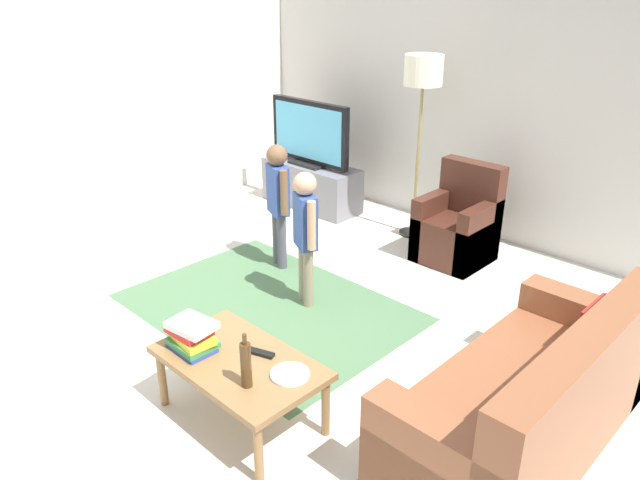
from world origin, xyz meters
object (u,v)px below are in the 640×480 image
object	(u,v)px
tv_stand	(311,186)
bottle	(246,364)
book_stack	(191,336)
tv	(310,134)
child_near_tv	(278,195)
plate	(290,374)
couch	(535,405)
armchair	(459,228)
floor_lamp	(423,81)
coffee_table	(239,366)
child_center	(305,227)
tv_remote	(260,353)

from	to	relation	value
tv_stand	bottle	bearing A→B (deg)	-50.13
book_stack	bottle	size ratio (longest dim) A/B	0.93
tv	bottle	bearing A→B (deg)	-49.93
child_near_tv	plate	bearing A→B (deg)	-40.72
bottle	plate	distance (m)	0.27
child_near_tv	book_stack	xyz separation A→B (m)	(1.11, -1.69, -0.17)
tv	plate	bearing A→B (deg)	-46.62
couch	plate	distance (m)	1.35
armchair	floor_lamp	distance (m)	1.41
couch	armchair	world-z (taller)	armchair
coffee_table	tv_stand	bearing A→B (deg)	128.43
child_center	book_stack	xyz separation A→B (m)	(0.45, -1.37, -0.15)
tv_stand	couch	world-z (taller)	couch
child_near_tv	child_center	distance (m)	0.73
couch	tv_remote	distance (m)	1.55
plate	tv_remote	bearing A→B (deg)	175.77
armchair	tv_remote	world-z (taller)	armchair
couch	child_near_tv	size ratio (longest dim) A/B	1.59
tv_stand	plate	world-z (taller)	tv_stand
couch	bottle	xyz separation A→B (m)	(-1.12, -1.09, 0.27)
tv	plate	size ratio (longest dim) A/B	5.00
couch	tv_remote	xyz separation A→B (m)	(-1.29, -0.85, 0.14)
coffee_table	tv_remote	xyz separation A→B (m)	(0.05, 0.12, 0.06)
tv	plate	world-z (taller)	tv
book_stack	child_center	bearing A→B (deg)	108.00
couch	floor_lamp	size ratio (longest dim) A/B	1.01
tv_remote	plate	xyz separation A→B (m)	(0.27, -0.02, -0.00)
tv_stand	plate	bearing A→B (deg)	-46.84
bottle	armchair	bearing A→B (deg)	100.17
tv_stand	child_center	distance (m)	2.28
coffee_table	plate	xyz separation A→B (m)	(0.32, 0.10, 0.06)
tv	coffee_table	world-z (taller)	tv
armchair	tv_remote	size ratio (longest dim) A/B	5.29
couch	coffee_table	world-z (taller)	couch
armchair	bottle	size ratio (longest dim) A/B	2.79
tv_stand	coffee_table	distance (m)	3.66
floor_lamp	bottle	world-z (taller)	floor_lamp
tv	floor_lamp	size ratio (longest dim) A/B	0.62
couch	armchair	distance (m)	2.49
tv_stand	tv_remote	bearing A→B (deg)	-49.76
tv_stand	child_center	size ratio (longest dim) A/B	1.09
child_near_tv	book_stack	distance (m)	2.03
tv_stand	floor_lamp	distance (m)	1.86
bottle	plate	xyz separation A→B (m)	(0.10, 0.22, -0.13)
child_center	coffee_table	distance (m)	1.47
book_stack	plate	bearing A→B (deg)	20.42
floor_lamp	plate	distance (m)	3.37
tv	armchair	size ratio (longest dim) A/B	1.22
tv	child_center	bearing A→B (deg)	-45.80
couch	book_stack	world-z (taller)	couch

